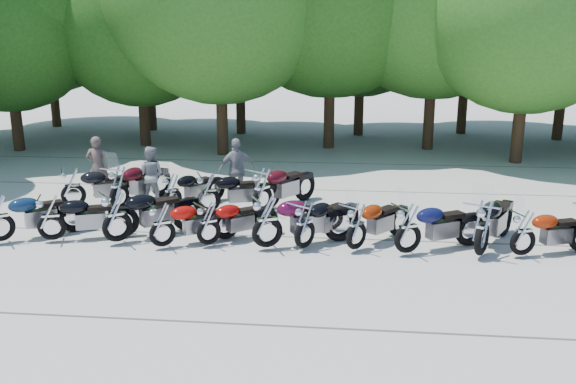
# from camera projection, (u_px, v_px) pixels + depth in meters

# --- Properties ---
(ground) EXTENTS (90.00, 90.00, 0.00)m
(ground) POSITION_uv_depth(u_px,v_px,m) (281.00, 260.00, 12.96)
(ground) COLOR #A09C91
(ground) RESTS_ON ground
(tree_1) EXTENTS (6.97, 6.97, 8.55)m
(tree_1) POSITION_uv_depth(u_px,v_px,m) (5.00, 22.00, 23.65)
(tree_1) COLOR #3A2614
(tree_1) RESTS_ON ground
(tree_2) EXTENTS (7.31, 7.31, 8.97)m
(tree_2) POSITION_uv_depth(u_px,v_px,m) (138.00, 16.00, 24.66)
(tree_2) COLOR #3A2614
(tree_2) RESTS_ON ground
(tree_9) EXTENTS (7.59, 7.59, 9.32)m
(tree_9) POSITION_uv_depth(u_px,v_px,m) (46.00, 14.00, 29.79)
(tree_9) COLOR #3A2614
(tree_9) RESTS_ON ground
(tree_10) EXTENTS (7.78, 7.78, 9.55)m
(tree_10) POSITION_uv_depth(u_px,v_px,m) (146.00, 11.00, 28.65)
(tree_10) COLOR #3A2614
(tree_10) RESTS_ON ground
(tree_11) EXTENTS (7.56, 7.56, 9.28)m
(tree_11) POSITION_uv_depth(u_px,v_px,m) (239.00, 14.00, 27.73)
(tree_11) COLOR #3A2614
(tree_11) RESTS_ON ground
(tree_12) EXTENTS (7.88, 7.88, 9.67)m
(tree_12) POSITION_uv_depth(u_px,v_px,m) (362.00, 8.00, 27.17)
(tree_12) COLOR #3A2614
(tree_12) RESTS_ON ground
(tree_13) EXTENTS (8.31, 8.31, 10.20)m
(tree_13) POSITION_uv_depth(u_px,v_px,m) (470.00, 1.00, 27.58)
(tree_13) COLOR #3A2614
(tree_13) RESTS_ON ground
(tree_14) EXTENTS (8.02, 8.02, 9.84)m
(tree_14) POSITION_uv_depth(u_px,v_px,m) (572.00, 4.00, 25.92)
(tree_14) COLOR #3A2614
(tree_14) RESTS_ON ground
(motorcycle_1) EXTENTS (2.30, 1.38, 1.24)m
(motorcycle_1) POSITION_uv_depth(u_px,v_px,m) (51.00, 217.00, 13.87)
(motorcycle_1) COLOR black
(motorcycle_1) RESTS_ON ground
(motorcycle_2) EXTENTS (2.33, 2.17, 1.38)m
(motorcycle_2) POSITION_uv_depth(u_px,v_px,m) (117.00, 215.00, 13.74)
(motorcycle_2) COLOR black
(motorcycle_2) RESTS_ON ground
(motorcycle_3) EXTENTS (2.10, 1.67, 1.18)m
(motorcycle_3) POSITION_uv_depth(u_px,v_px,m) (162.00, 224.00, 13.46)
(motorcycle_3) COLOR #980905
(motorcycle_3) RESTS_ON ground
(motorcycle_4) EXTENTS (1.99, 1.76, 1.16)m
(motorcycle_4) POSITION_uv_depth(u_px,v_px,m) (209.00, 222.00, 13.60)
(motorcycle_4) COLOR #8B0705
(motorcycle_4) RESTS_ON ground
(motorcycle_5) EXTENTS (2.54, 1.74, 1.39)m
(motorcycle_5) POSITION_uv_depth(u_px,v_px,m) (267.00, 220.00, 13.36)
(motorcycle_5) COLOR #3D0822
(motorcycle_5) RESTS_ON ground
(motorcycle_6) EXTENTS (1.86, 2.18, 1.25)m
(motorcycle_6) POSITION_uv_depth(u_px,v_px,m) (305.00, 223.00, 13.37)
(motorcycle_6) COLOR black
(motorcycle_6) RESTS_ON ground
(motorcycle_7) EXTENTS (1.92, 2.10, 1.24)m
(motorcycle_7) POSITION_uv_depth(u_px,v_px,m) (357.00, 225.00, 13.29)
(motorcycle_7) COLOR maroon
(motorcycle_7) RESTS_ON ground
(motorcycle_8) EXTENTS (2.35, 1.72, 1.30)m
(motorcycle_8) POSITION_uv_depth(u_px,v_px,m) (408.00, 227.00, 13.04)
(motorcycle_8) COLOR #0C0F35
(motorcycle_8) RESTS_ON ground
(motorcycle_9) EXTENTS (1.86, 2.58, 1.42)m
(motorcycle_9) POSITION_uv_depth(u_px,v_px,m) (483.00, 226.00, 12.89)
(motorcycle_9) COLOR black
(motorcycle_9) RESTS_ON ground
(motorcycle_10) EXTENTS (2.19, 1.32, 1.18)m
(motorcycle_10) POSITION_uv_depth(u_px,v_px,m) (524.00, 231.00, 12.93)
(motorcycle_10) COLOR maroon
(motorcycle_10) RESTS_ON ground
(motorcycle_12) EXTENTS (2.36, 1.59, 1.29)m
(motorcycle_12) POSITION_uv_depth(u_px,v_px,m) (73.00, 186.00, 16.50)
(motorcycle_12) COLOR black
(motorcycle_12) RESTS_ON ground
(motorcycle_13) EXTENTS (1.57, 2.59, 1.40)m
(motorcycle_13) POSITION_uv_depth(u_px,v_px,m) (119.00, 186.00, 16.26)
(motorcycle_13) COLOR #36070D
(motorcycle_13) RESTS_ON ground
(motorcycle_14) EXTENTS (1.75, 2.06, 1.18)m
(motorcycle_14) POSITION_uv_depth(u_px,v_px,m) (172.00, 191.00, 16.22)
(motorcycle_14) COLOR black
(motorcycle_14) RESTS_ON ground
(motorcycle_15) EXTENTS (2.31, 1.49, 1.26)m
(motorcycle_15) POSITION_uv_depth(u_px,v_px,m) (208.00, 191.00, 16.05)
(motorcycle_15) COLOR black
(motorcycle_15) RESTS_ON ground
(motorcycle_16) EXTENTS (2.03, 2.46, 1.40)m
(motorcycle_16) POSITION_uv_depth(u_px,v_px,m) (262.00, 189.00, 16.02)
(motorcycle_16) COLOR #39070F
(motorcycle_16) RESTS_ON ground
(rider_0) EXTENTS (0.70, 0.51, 1.78)m
(rider_0) POSITION_uv_depth(u_px,v_px,m) (98.00, 166.00, 17.80)
(rider_0) COLOR brown
(rider_0) RESTS_ON ground
(rider_1) EXTENTS (0.81, 0.64, 1.62)m
(rider_1) POSITION_uv_depth(u_px,v_px,m) (150.00, 175.00, 17.07)
(rider_1) COLOR gray
(rider_1) RESTS_ON ground
(rider_2) EXTENTS (1.15, 0.79, 1.81)m
(rider_2) POSITION_uv_depth(u_px,v_px,m) (237.00, 170.00, 17.27)
(rider_2) COLOR gray
(rider_2) RESTS_ON ground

